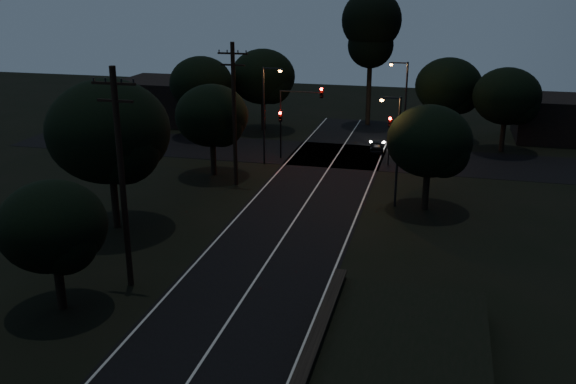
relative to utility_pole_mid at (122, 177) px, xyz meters
The scene contains 21 objects.
road_surface 18.13m from the utility_pole_mid, 69.58° to the left, with size 60.00×70.00×0.03m.
utility_pole_mid is the anchor object (origin of this frame).
utility_pole_far 17.00m from the utility_pole_mid, 90.00° to the left, with size 2.20×0.30×10.50m.
tree_left_b 3.98m from the utility_pole_mid, 120.51° to the right, with size 4.91×4.91×6.24m.
tree_left_c 8.06m from the utility_pole_mid, 121.76° to the left, with size 7.31×7.31×9.24m.
tree_left_d 19.06m from the utility_pole_mid, 96.95° to the left, with size 5.62×5.62×7.13m.
tree_far_nw 34.98m from the utility_pole_mid, 94.55° to the left, with size 6.41×6.41×8.12m.
tree_far_w 31.85m from the utility_pole_mid, 104.15° to the left, with size 6.05×6.05×7.71m.
tree_far_ne 38.06m from the utility_pole_mid, 66.43° to the left, with size 6.15×6.15×7.78m.
tree_far_e 37.76m from the utility_pole_mid, 57.63° to the left, with size 5.85×5.85×7.42m.
tree_right_a 20.60m from the utility_pole_mid, 46.36° to the left, with size 5.55×5.55×7.05m.
tall_pine 40.82m from the utility_pole_mid, 80.07° to the left, with size 6.03×6.03×13.70m.
building_left 39.72m from the utility_pole_mid, 110.73° to the left, with size 10.00×8.00×4.40m, color black.
building_right 46.19m from the utility_pole_mid, 55.62° to the left, with size 9.00×7.00×4.00m, color black.
signal_left 25.19m from the utility_pole_mid, 86.79° to the left, with size 0.28×0.35×4.10m.
signal_right 27.30m from the utility_pole_mid, 67.01° to the left, with size 0.28×0.35×4.10m.
signal_mast 25.22m from the utility_pole_mid, 82.96° to the left, with size 3.70×0.35×6.25m.
streetlight_a 23.04m from the utility_pole_mid, 88.27° to the left, with size 1.66×0.26×8.00m.
streetlight_b 31.15m from the utility_pole_mid, 68.70° to the left, with size 1.66×0.26×8.00m.
streetlight_c 19.15m from the utility_pole_mid, 51.74° to the left, with size 1.46×0.26×7.50m.
car 30.96m from the utility_pole_mid, 72.45° to the left, with size 1.20×2.99×1.02m, color black.
Camera 1 is at (8.79, -11.58, 14.84)m, focal length 40.00 mm.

